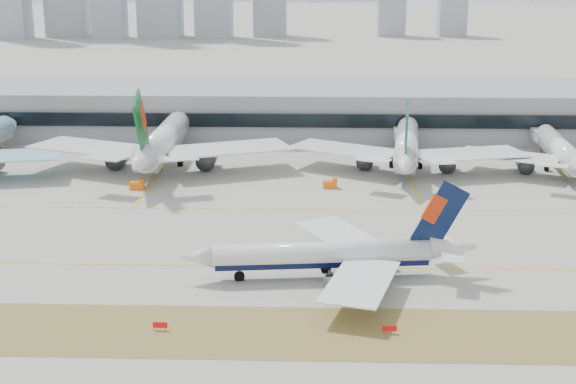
{
  "coord_description": "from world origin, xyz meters",
  "views": [
    {
      "loc": [
        8.18,
        -141.35,
        53.34
      ],
      "look_at": [
        2.93,
        18.0,
        7.5
      ],
      "focal_mm": 50.0,
      "sensor_mm": 36.0,
      "label": 1
    }
  ],
  "objects_px": {
    "taxiing_airliner": "(333,255)",
    "widebody_eva": "(163,142)",
    "terminal": "(289,109)",
    "widebody_cathay": "(406,146)",
    "widebody_china_air": "(562,152)"
  },
  "relations": [
    {
      "from": "taxiing_airliner",
      "to": "terminal",
      "type": "xyz_separation_m",
      "value": [
        -11.68,
        124.99,
        3.27
      ]
    },
    {
      "from": "taxiing_airliner",
      "to": "widebody_china_air",
      "type": "xyz_separation_m",
      "value": [
        61.65,
        75.74,
        1.1
      ]
    },
    {
      "from": "taxiing_airliner",
      "to": "widebody_china_air",
      "type": "bearing_deg",
      "value": -135.37
    },
    {
      "from": "taxiing_airliner",
      "to": "widebody_cathay",
      "type": "relative_size",
      "value": 0.83
    },
    {
      "from": "widebody_eva",
      "to": "taxiing_airliner",
      "type": "bearing_deg",
      "value": -150.17
    },
    {
      "from": "widebody_eva",
      "to": "widebody_china_air",
      "type": "bearing_deg",
      "value": -90.86
    },
    {
      "from": "widebody_eva",
      "to": "terminal",
      "type": "height_order",
      "value": "widebody_eva"
    },
    {
      "from": "widebody_eva",
      "to": "terminal",
      "type": "bearing_deg",
      "value": -34.22
    },
    {
      "from": "taxiing_airliner",
      "to": "widebody_eva",
      "type": "bearing_deg",
      "value": -66.75
    },
    {
      "from": "taxiing_airliner",
      "to": "terminal",
      "type": "relative_size",
      "value": 0.19
    },
    {
      "from": "widebody_eva",
      "to": "widebody_cathay",
      "type": "height_order",
      "value": "widebody_eva"
    },
    {
      "from": "widebody_eva",
      "to": "widebody_cathay",
      "type": "relative_size",
      "value": 1.13
    },
    {
      "from": "taxiing_airliner",
      "to": "terminal",
      "type": "distance_m",
      "value": 125.58
    },
    {
      "from": "widebody_eva",
      "to": "terminal",
      "type": "xyz_separation_m",
      "value": [
        32.4,
        47.01,
        0.74
      ]
    },
    {
      "from": "widebody_cathay",
      "to": "widebody_china_air",
      "type": "distance_m",
      "value": 40.5
    }
  ]
}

